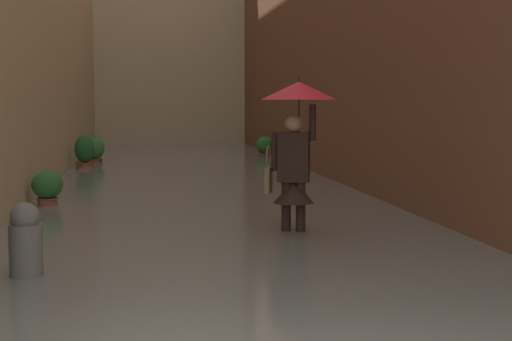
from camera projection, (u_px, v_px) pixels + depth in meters
ground_plane at (192, 186)px, 16.47m from camera, size 64.29×64.29×0.00m
flood_water at (192, 181)px, 16.46m from camera, size 6.38×31.72×0.20m
person_wading at (296, 132)px, 9.50m from camera, size 0.93×0.93×2.11m
potted_plant_near_right at (95, 152)px, 20.24m from camera, size 0.48×0.48×0.87m
potted_plant_far_left at (265, 147)px, 22.91m from camera, size 0.53×0.53×0.76m
potted_plant_mid_right at (47, 190)px, 12.01m from camera, size 0.48×0.48×0.74m
potted_plant_far_right at (84, 155)px, 18.65m from camera, size 0.46×0.46×0.99m
mooring_bollard at (26, 250)px, 7.13m from camera, size 0.30×0.30×0.89m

